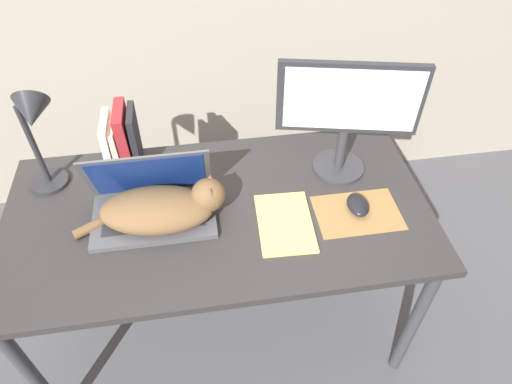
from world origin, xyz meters
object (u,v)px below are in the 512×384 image
external_monitor (348,111)px  notepad (285,223)px  book_row (122,141)px  computer_mouse (358,205)px  desk_lamp (35,128)px  cat (164,208)px  laptop (153,203)px

external_monitor → notepad: external_monitor is taller
notepad → external_monitor: bearing=43.8°
book_row → external_monitor: bearing=-10.4°
external_monitor → computer_mouse: 0.31m
book_row → desk_lamp: bearing=-157.8°
book_row → desk_lamp: desk_lamp is taller
cat → book_row: book_row is taller
computer_mouse → notepad: (-0.25, -0.03, -0.02)m
cat → external_monitor: external_monitor is taller
laptop → external_monitor: 0.70m
desk_lamp → notepad: desk_lamp is taller
notepad → cat: bearing=169.1°
external_monitor → notepad: bearing=-136.2°
laptop → notepad: laptop is taller
laptop → cat: bearing=-45.4°
book_row → desk_lamp: (-0.23, -0.09, 0.15)m
book_row → computer_mouse: bearing=-24.5°
cat → external_monitor: 0.67m
external_monitor → desk_lamp: size_ratio=1.18×
computer_mouse → notepad: size_ratio=0.38×
external_monitor → computer_mouse: (0.00, -0.21, -0.23)m
cat → book_row: size_ratio=2.06×
desk_lamp → notepad: (0.74, -0.28, -0.25)m
computer_mouse → cat: bearing=175.8°
computer_mouse → book_row: 0.84m
cat → notepad: (0.38, -0.07, -0.06)m
cat → desk_lamp: desk_lamp is taller
cat → external_monitor: (0.62, 0.16, 0.19)m
notepad → desk_lamp: bearing=159.3°
book_row → desk_lamp: size_ratio=0.61×
external_monitor → computer_mouse: size_ratio=4.48×
laptop → external_monitor: size_ratio=0.86×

